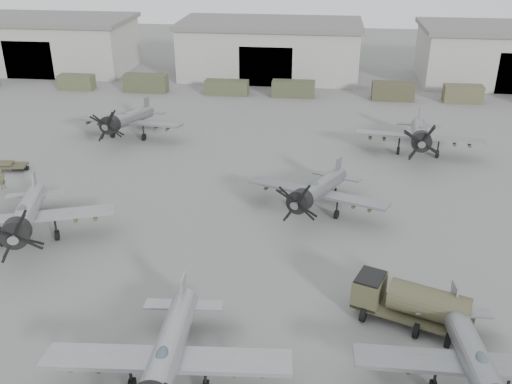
# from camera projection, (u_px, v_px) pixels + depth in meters

# --- Properties ---
(ground) EXTENTS (220.00, 220.00, 0.00)m
(ground) POSITION_uv_depth(u_px,v_px,m) (181.00, 300.00, 38.52)
(ground) COLOR slate
(ground) RESTS_ON ground
(hangar_left) EXTENTS (29.00, 14.80, 8.70)m
(hangar_left) POSITION_uv_depth(u_px,v_px,m) (46.00, 43.00, 96.21)
(hangar_left) COLOR #A3A298
(hangar_left) RESTS_ON ground
(hangar_center) EXTENTS (29.00, 14.80, 8.70)m
(hangar_center) POSITION_uv_depth(u_px,v_px,m) (270.00, 49.00, 92.13)
(hangar_center) COLOR #A3A298
(hangar_center) RESTS_ON ground
(support_truck_1) EXTENTS (5.19, 2.20, 2.22)m
(support_truck_1) POSITION_uv_depth(u_px,v_px,m) (77.00, 82.00, 85.84)
(support_truck_1) COLOR #454B31
(support_truck_1) RESTS_ON ground
(support_truck_2) EXTENTS (6.43, 2.20, 2.62)m
(support_truck_2) POSITION_uv_depth(u_px,v_px,m) (146.00, 83.00, 84.60)
(support_truck_2) COLOR #3E422B
(support_truck_2) RESTS_ON ground
(support_truck_3) EXTENTS (6.32, 2.20, 2.06)m
(support_truck_3) POSITION_uv_depth(u_px,v_px,m) (227.00, 87.00, 83.41)
(support_truck_3) COLOR #40452D
(support_truck_3) RESTS_ON ground
(support_truck_4) EXTENTS (6.15, 2.20, 2.29)m
(support_truck_4) POSITION_uv_depth(u_px,v_px,m) (293.00, 89.00, 82.32)
(support_truck_4) COLOR #3D412A
(support_truck_4) RESTS_ON ground
(support_truck_5) EXTENTS (5.88, 2.20, 2.54)m
(support_truck_5) POSITION_uv_depth(u_px,v_px,m) (393.00, 91.00, 80.75)
(support_truck_5) COLOR #3B3A26
(support_truck_5) RESTS_ON ground
(support_truck_6) EXTENTS (5.31, 2.20, 2.41)m
(support_truck_6) POSITION_uv_depth(u_px,v_px,m) (463.00, 94.00, 79.74)
(support_truck_6) COLOR #4A4A30
(support_truck_6) RESTS_ON ground
(aircraft_near_1) EXTENTS (13.42, 12.07, 5.35)m
(aircraft_near_1) POSITION_uv_depth(u_px,v_px,m) (166.00, 359.00, 29.84)
(aircraft_near_1) COLOR #95989D
(aircraft_near_1) RESTS_ON ground
(aircraft_near_2) EXTENTS (12.59, 11.33, 5.06)m
(aircraft_near_2) POSITION_uv_depth(u_px,v_px,m) (476.00, 364.00, 29.71)
(aircraft_near_2) COLOR gray
(aircraft_near_2) RESTS_ON ground
(aircraft_mid_1) EXTENTS (13.51, 12.18, 5.44)m
(aircraft_mid_1) POSITION_uv_depth(u_px,v_px,m) (25.00, 216.00, 44.20)
(aircraft_mid_1) COLOR #92959A
(aircraft_mid_1) RESTS_ON ground
(aircraft_mid_2) EXTENTS (12.39, 11.17, 4.99)m
(aircraft_mid_2) POSITION_uv_depth(u_px,v_px,m) (316.00, 191.00, 48.75)
(aircraft_mid_2) COLOR gray
(aircraft_mid_2) RESTS_ON ground
(aircraft_far_0) EXTENTS (13.13, 11.82, 5.22)m
(aircraft_far_0) POSITION_uv_depth(u_px,v_px,m) (126.00, 120.00, 65.71)
(aircraft_far_0) COLOR gray
(aircraft_far_0) RESTS_ON ground
(aircraft_far_1) EXTENTS (13.70, 12.33, 5.44)m
(aircraft_far_1) POSITION_uv_depth(u_px,v_px,m) (420.00, 135.00, 60.87)
(aircraft_far_1) COLOR gray
(aircraft_far_1) RESTS_ON ground
(fuel_tanker) EXTENTS (7.75, 4.92, 2.84)m
(fuel_tanker) POSITION_uv_depth(u_px,v_px,m) (411.00, 301.00, 35.68)
(fuel_tanker) COLOR #43422B
(fuel_tanker) RESTS_ON ground
(ground_crew) EXTENTS (0.54, 0.76, 1.97)m
(ground_crew) POSITION_uv_depth(u_px,v_px,m) (2.00, 179.00, 54.12)
(ground_crew) COLOR #484B31
(ground_crew) RESTS_ON ground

